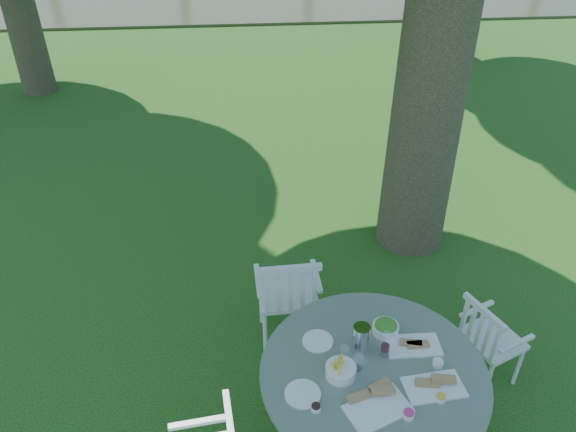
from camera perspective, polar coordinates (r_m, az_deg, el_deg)
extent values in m
plane|color=#113B0C|center=(5.39, 0.18, -8.66)|extent=(140.00, 140.00, 0.00)
cylinder|color=black|center=(4.16, 8.24, -18.74)|extent=(0.12, 0.12, 0.70)
cylinder|color=slate|center=(3.87, 8.70, -15.47)|extent=(1.50, 1.50, 0.04)
cylinder|color=silver|center=(4.94, 22.36, -13.93)|extent=(0.03, 0.03, 0.41)
cylinder|color=silver|center=(5.08, 19.40, -11.44)|extent=(0.03, 0.03, 0.41)
cylinder|color=silver|center=(4.75, 19.64, -15.59)|extent=(0.03, 0.03, 0.41)
cylinder|color=silver|center=(4.89, 16.66, -12.92)|extent=(0.03, 0.03, 0.41)
cube|color=silver|center=(4.75, 20.03, -11.65)|extent=(0.51, 0.53, 0.04)
cube|color=silver|center=(4.52, 18.89, -10.89)|extent=(0.20, 0.40, 0.41)
cylinder|color=silver|center=(5.08, 2.04, -8.35)|extent=(0.04, 0.04, 0.47)
cylinder|color=silver|center=(5.04, -2.73, -8.76)|extent=(0.04, 0.04, 0.47)
cylinder|color=silver|center=(4.81, 2.75, -11.40)|extent=(0.04, 0.04, 0.47)
cylinder|color=silver|center=(4.78, -2.33, -11.86)|extent=(0.04, 0.04, 0.47)
cube|color=silver|center=(4.74, -0.07, -7.86)|extent=(0.50, 0.46, 0.04)
cube|color=silver|center=(4.44, 0.27, -7.59)|extent=(0.48, 0.06, 0.48)
cube|color=white|center=(3.66, 9.12, -18.78)|extent=(0.45, 0.36, 0.01)
cube|color=white|center=(3.83, 14.60, -16.47)|extent=(0.40, 0.26, 0.01)
cube|color=white|center=(4.03, 12.58, -12.72)|extent=(0.38, 0.21, 0.02)
cylinder|color=white|center=(3.69, 1.50, -17.62)|extent=(0.23, 0.23, 0.01)
cylinder|color=white|center=(3.98, 3.04, -12.57)|extent=(0.21, 0.21, 0.01)
cylinder|color=white|center=(3.77, 5.37, -15.41)|extent=(0.20, 0.20, 0.08)
cylinder|color=white|center=(4.08, 9.87, -11.20)|extent=(0.19, 0.19, 0.06)
cylinder|color=silver|center=(3.87, 7.41, -12.31)|extent=(0.11, 0.11, 0.23)
cylinder|color=white|center=(3.88, 9.88, -12.75)|extent=(0.07, 0.07, 0.19)
cylinder|color=white|center=(3.85, 5.73, -13.75)|extent=(0.06, 0.06, 0.11)
cylinder|color=white|center=(3.81, 7.18, -14.52)|extent=(0.07, 0.07, 0.11)
cylinder|color=white|center=(3.66, 12.13, -19.13)|extent=(0.07, 0.07, 0.03)
cylinder|color=white|center=(3.78, 15.24, -17.44)|extent=(0.07, 0.07, 0.03)
cylinder|color=white|center=(3.95, 14.98, -14.27)|extent=(0.07, 0.07, 0.03)
cylinder|color=white|center=(3.62, 2.85, -18.90)|extent=(0.07, 0.07, 0.03)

